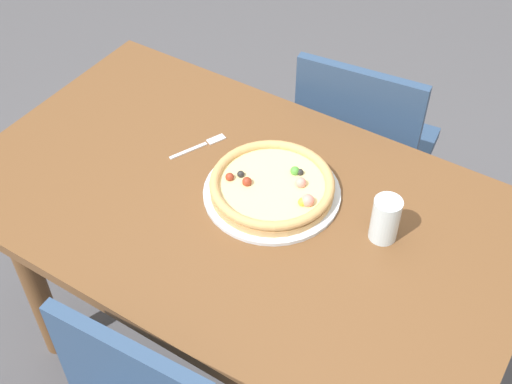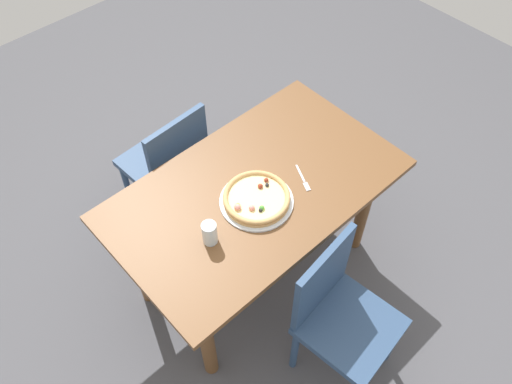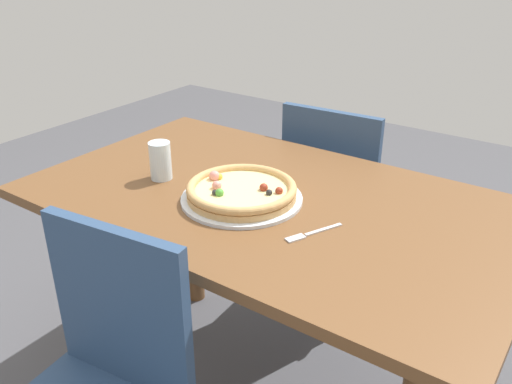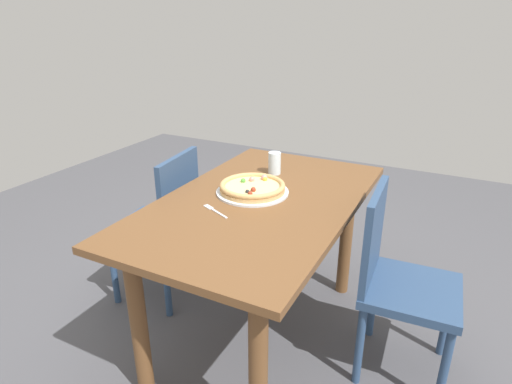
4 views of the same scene
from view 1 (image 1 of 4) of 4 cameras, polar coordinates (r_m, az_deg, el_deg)
ground_plane at (r=2.25m, az=-1.03°, el=-14.27°), size 6.00×6.00×0.00m
dining_table at (r=1.73m, az=-1.30°, el=-3.61°), size 1.39×0.82×0.75m
chair_far at (r=2.22m, az=8.93°, el=3.39°), size 0.44×0.44×0.86m
plate at (r=1.66m, az=1.36°, el=-0.04°), size 0.34×0.34×0.01m
pizza at (r=1.64m, az=1.40°, el=0.57°), size 0.31×0.31×0.05m
fork at (r=1.80m, az=-4.57°, el=4.00°), size 0.08×0.16×0.00m
drinking_glass at (r=1.55m, az=10.91°, el=-2.28°), size 0.07×0.07×0.12m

